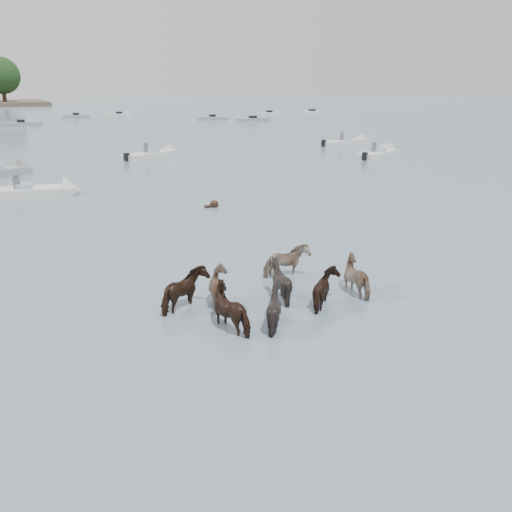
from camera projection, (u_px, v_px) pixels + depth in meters
name	position (u px, v px, depth m)	size (l,w,h in m)	color
ground	(320.00, 315.00, 13.87)	(400.00, 400.00, 0.00)	slate
pony_herd	(272.00, 290.00, 14.45)	(6.59, 3.88, 1.31)	black
swimming_pony	(213.00, 205.00, 25.81)	(0.72, 0.44, 0.44)	black
motorboat_a	(7.00, 171.00, 34.70)	(4.64, 2.66, 1.92)	gray
motorboat_b	(41.00, 192.00, 28.31)	(5.59, 2.74, 1.92)	silver
motorboat_c	(158.00, 154.00, 42.87)	(5.57, 3.60, 1.92)	silver
motorboat_d	(381.00, 153.00, 43.32)	(5.39, 3.68, 1.92)	silver
motorboat_e	(351.00, 142.00, 51.50)	(6.10, 2.15, 1.92)	silver
distant_flotilla	(27.00, 121.00, 77.73)	(105.15, 27.25, 0.93)	gray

